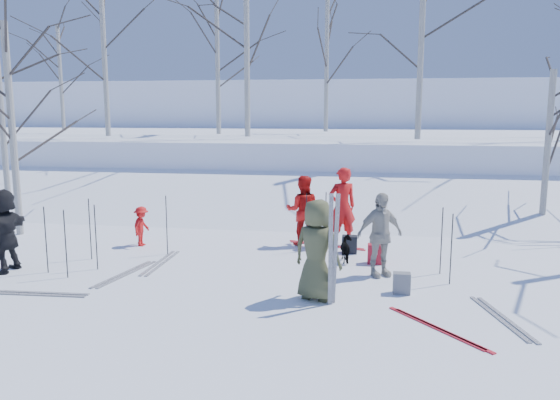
% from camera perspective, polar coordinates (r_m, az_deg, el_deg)
% --- Properties ---
extents(ground, '(120.00, 120.00, 0.00)m').
position_cam_1_polar(ground, '(10.60, -1.30, -8.27)').
color(ground, white).
rests_on(ground, ground).
extents(snow_ramp, '(70.00, 9.49, 4.12)m').
position_cam_1_polar(snow_ramp, '(17.30, 2.88, -0.81)').
color(snow_ramp, white).
rests_on(snow_ramp, ground).
extents(snow_plateau, '(70.00, 18.00, 2.20)m').
position_cam_1_polar(snow_plateau, '(27.08, 5.21, 4.68)').
color(snow_plateau, white).
rests_on(snow_plateau, ground).
extents(far_hill, '(90.00, 30.00, 6.00)m').
position_cam_1_polar(far_hill, '(47.98, 6.97, 7.90)').
color(far_hill, white).
rests_on(far_hill, ground).
extents(skier_olive_center, '(0.99, 0.81, 1.74)m').
position_cam_1_polar(skier_olive_center, '(9.31, 3.87, -5.23)').
color(skier_olive_center, '#46492C').
rests_on(skier_olive_center, ground).
extents(skier_red_north, '(0.81, 0.69, 1.88)m').
position_cam_1_polar(skier_red_north, '(13.07, 6.52, -0.69)').
color(skier_red_north, red).
rests_on(skier_red_north, ground).
extents(skier_redor_behind, '(0.85, 0.68, 1.68)m').
position_cam_1_polar(skier_redor_behind, '(13.05, 2.39, -1.10)').
color(skier_redor_behind, red).
rests_on(skier_redor_behind, ground).
extents(skier_red_seated, '(0.39, 0.63, 0.95)m').
position_cam_1_polar(skier_red_seated, '(13.43, -14.27, -2.67)').
color(skier_red_seated, red).
rests_on(skier_red_seated, ground).
extents(skier_cream_east, '(1.04, 0.83, 1.65)m').
position_cam_1_polar(skier_cream_east, '(10.77, 10.38, -3.58)').
color(skier_cream_east, beige).
rests_on(skier_cream_east, ground).
extents(skier_grey_west, '(0.55, 1.57, 1.68)m').
position_cam_1_polar(skier_grey_west, '(12.20, -26.85, -2.86)').
color(skier_grey_west, black).
rests_on(skier_grey_west, ground).
extents(dog, '(0.43, 0.70, 0.55)m').
position_cam_1_polar(dog, '(11.80, 7.07, -5.11)').
color(dog, black).
rests_on(dog, ground).
extents(upright_ski_left, '(0.08, 0.16, 1.90)m').
position_cam_1_polar(upright_ski_left, '(8.99, 5.31, -5.25)').
color(upright_ski_left, silver).
rests_on(upright_ski_left, ground).
extents(upright_ski_right, '(0.14, 0.23, 1.89)m').
position_cam_1_polar(upright_ski_right, '(9.03, 5.81, -5.20)').
color(upright_ski_right, silver).
rests_on(upright_ski_right, ground).
extents(ski_pair_a, '(1.08, 1.99, 0.02)m').
position_cam_1_polar(ski_pair_a, '(9.36, 22.17, -11.36)').
color(ski_pair_a, silver).
rests_on(ski_pair_a, ground).
extents(ski_pair_b, '(2.07, 2.10, 0.02)m').
position_cam_1_polar(ski_pair_b, '(8.65, 16.12, -12.76)').
color(ski_pair_b, red).
rests_on(ski_pair_b, ground).
extents(ski_pair_c, '(0.92, 1.98, 0.02)m').
position_cam_1_polar(ski_pair_c, '(11.31, -15.89, -7.43)').
color(ski_pair_c, silver).
rests_on(ski_pair_c, ground).
extents(ski_pair_d, '(0.39, 1.92, 0.02)m').
position_cam_1_polar(ski_pair_d, '(10.68, -24.15, -8.92)').
color(ski_pair_d, silver).
rests_on(ski_pair_d, ground).
extents(ski_pair_e, '(1.27, 2.01, 0.02)m').
position_cam_1_polar(ski_pair_e, '(13.16, 4.88, -4.74)').
color(ski_pair_e, red).
rests_on(ski_pair_e, ground).
extents(ski_pair_f, '(0.22, 1.90, 0.02)m').
position_cam_1_polar(ski_pair_f, '(11.92, -12.38, -6.43)').
color(ski_pair_f, silver).
rests_on(ski_pair_f, ground).
extents(ski_pole_a, '(0.02, 0.02, 1.34)m').
position_cam_1_polar(ski_pole_a, '(11.66, -18.68, -3.72)').
color(ski_pole_a, black).
rests_on(ski_pole_a, ground).
extents(ski_pole_b, '(0.02, 0.02, 1.34)m').
position_cam_1_polar(ski_pole_b, '(12.45, -11.76, -2.60)').
color(ski_pole_b, black).
rests_on(ski_pole_b, ground).
extents(ski_pole_c, '(0.02, 0.02, 1.34)m').
position_cam_1_polar(ski_pole_c, '(10.61, 17.46, -4.93)').
color(ski_pole_c, black).
rests_on(ski_pole_c, ground).
extents(ski_pole_d, '(0.02, 0.02, 1.34)m').
position_cam_1_polar(ski_pole_d, '(12.50, -19.23, -2.89)').
color(ski_pole_d, black).
rests_on(ski_pole_d, ground).
extents(ski_pole_e, '(0.02, 0.02, 1.34)m').
position_cam_1_polar(ski_pole_e, '(12.47, 2.78, -2.39)').
color(ski_pole_e, black).
rests_on(ski_pole_e, ground).
extents(ski_pole_f, '(0.02, 0.02, 1.34)m').
position_cam_1_polar(ski_pole_f, '(11.79, -23.27, -3.85)').
color(ski_pole_f, black).
rests_on(ski_pole_f, ground).
extents(ski_pole_g, '(0.02, 0.02, 1.34)m').
position_cam_1_polar(ski_pole_g, '(11.22, 16.52, -4.12)').
color(ski_pole_g, black).
rests_on(ski_pole_g, ground).
extents(ski_pole_h, '(0.02, 0.02, 1.34)m').
position_cam_1_polar(ski_pole_h, '(11.29, -21.49, -4.31)').
color(ski_pole_h, black).
rests_on(ski_pole_h, ground).
extents(ski_pole_i, '(0.02, 0.02, 1.34)m').
position_cam_1_polar(ski_pole_i, '(12.73, 4.80, -2.16)').
color(ski_pole_i, black).
rests_on(ski_pole_i, ground).
extents(backpack_red, '(0.32, 0.22, 0.42)m').
position_cam_1_polar(backpack_red, '(11.75, 9.92, -5.57)').
color(backpack_red, maroon).
rests_on(backpack_red, ground).
extents(backpack_grey, '(0.30, 0.20, 0.38)m').
position_cam_1_polar(backpack_grey, '(9.98, 12.59, -8.49)').
color(backpack_grey, slate).
rests_on(backpack_grey, ground).
extents(backpack_dark, '(0.34, 0.24, 0.40)m').
position_cam_1_polar(backpack_dark, '(12.51, 7.28, -4.62)').
color(backpack_dark, black).
rests_on(backpack_dark, ground).
extents(birch_plateau_a, '(4.98, 4.98, 6.26)m').
position_cam_1_polar(birch_plateau_a, '(26.21, 4.89, 14.01)').
color(birch_plateau_a, silver).
rests_on(birch_plateau_a, snow_plateau).
extents(birch_plateau_c, '(4.81, 4.81, 6.01)m').
position_cam_1_polar(birch_plateau_c, '(22.71, -17.88, 13.99)').
color(birch_plateau_c, silver).
rests_on(birch_plateau_c, snow_plateau).
extents(birch_plateau_d, '(4.10, 4.10, 5.00)m').
position_cam_1_polar(birch_plateau_d, '(28.75, -21.95, 11.70)').
color(birch_plateau_d, silver).
rests_on(birch_plateau_d, snow_plateau).
extents(birch_plateau_f, '(4.45, 4.45, 5.50)m').
position_cam_1_polar(birch_plateau_f, '(23.59, -6.54, 13.57)').
color(birch_plateau_f, silver).
rests_on(birch_plateau_f, snow_plateau).
extents(birch_plateau_g, '(5.48, 5.48, 6.97)m').
position_cam_1_polar(birch_plateau_g, '(21.31, -3.50, 16.05)').
color(birch_plateau_g, silver).
rests_on(birch_plateau_g, snow_plateau).
extents(birch_plateau_h, '(5.36, 5.36, 6.81)m').
position_cam_1_polar(birch_plateau_h, '(19.94, 14.56, 15.99)').
color(birch_plateau_h, silver).
rests_on(birch_plateau_h, snow_plateau).
extents(birch_edge_a, '(4.37, 4.37, 5.38)m').
position_cam_1_polar(birch_edge_a, '(15.52, -26.19, 6.50)').
color(birch_edge_a, silver).
rests_on(birch_edge_a, ground).
extents(birch_edge_d, '(4.69, 4.69, 5.84)m').
position_cam_1_polar(birch_edge_d, '(19.48, -27.06, 7.52)').
color(birch_edge_d, silver).
rests_on(birch_edge_d, ground).
extents(birch_edge_e, '(3.58, 3.58, 4.26)m').
position_cam_1_polar(birch_edge_e, '(16.20, 26.15, 4.60)').
color(birch_edge_e, silver).
rests_on(birch_edge_e, ground).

